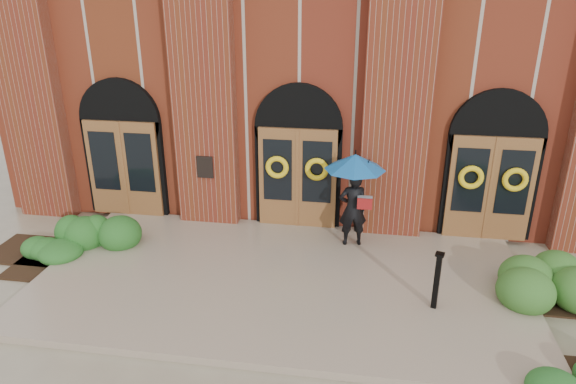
% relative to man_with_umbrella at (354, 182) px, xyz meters
% --- Properties ---
extents(ground, '(90.00, 90.00, 0.00)m').
position_rel_man_with_umbrella_xyz_m(ground, '(-1.40, -1.90, -1.68)').
color(ground, gray).
rests_on(ground, ground).
extents(landing, '(10.00, 5.30, 0.15)m').
position_rel_man_with_umbrella_xyz_m(landing, '(-1.40, -1.75, -1.61)').
color(landing, gray).
rests_on(landing, ground).
extents(church_building, '(16.20, 12.53, 7.00)m').
position_rel_man_with_umbrella_xyz_m(church_building, '(-1.40, 6.89, 1.82)').
color(church_building, maroon).
rests_on(church_building, ground).
extents(man_with_umbrella, '(1.64, 1.64, 2.19)m').
position_rel_man_with_umbrella_xyz_m(man_with_umbrella, '(0.00, 0.00, 0.00)').
color(man_with_umbrella, black).
rests_on(man_with_umbrella, landing).
extents(metal_post, '(0.19, 0.19, 1.15)m').
position_rel_man_with_umbrella_xyz_m(metal_post, '(1.64, -2.34, -0.93)').
color(metal_post, black).
rests_on(metal_post, landing).
extents(hedge_wall_left, '(3.00, 1.20, 0.77)m').
position_rel_man_with_umbrella_xyz_m(hedge_wall_left, '(-6.60, -1.27, -1.30)').
color(hedge_wall_left, '#20531B').
rests_on(hedge_wall_left, ground).
extents(hedge_wall_right, '(3.07, 1.23, 0.79)m').
position_rel_man_with_umbrella_xyz_m(hedge_wall_right, '(3.80, -1.40, -1.29)').
color(hedge_wall_right, '#2E591F').
rests_on(hedge_wall_right, ground).
extents(hedge_front_left, '(1.28, 1.10, 0.45)m').
position_rel_man_with_umbrella_xyz_m(hedge_front_left, '(-6.66, -1.90, -1.46)').
color(hedge_front_left, '#21541D').
rests_on(hedge_front_left, ground).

